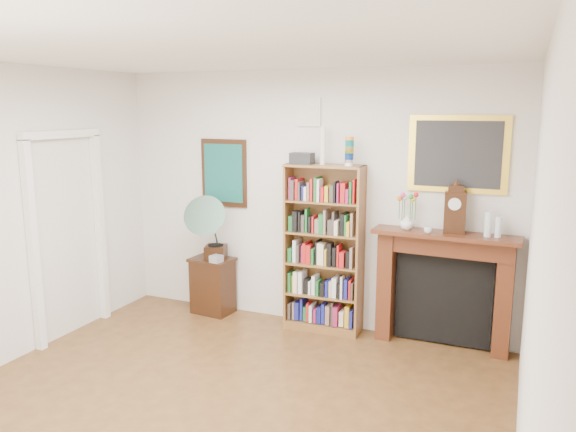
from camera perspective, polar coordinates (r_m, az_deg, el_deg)
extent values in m
cube|color=white|center=(3.87, -11.67, 16.75)|extent=(4.50, 5.00, 0.01)
cube|color=silver|center=(6.16, 2.15, 1.66)|extent=(4.50, 0.01, 2.80)
cube|color=silver|center=(3.33, 23.51, -7.34)|extent=(0.01, 5.00, 2.80)
cube|color=white|center=(6.02, -24.48, -2.95)|extent=(0.08, 0.08, 2.10)
cube|color=white|center=(6.67, -18.56, -1.25)|extent=(0.08, 0.08, 2.10)
cube|color=white|center=(6.20, -22.06, 7.72)|extent=(0.08, 1.02, 0.08)
cube|color=black|center=(6.56, -6.52, 4.36)|extent=(0.58, 0.03, 0.78)
cube|color=#125851|center=(6.54, -6.59, 4.35)|extent=(0.50, 0.01, 0.67)
cube|color=white|center=(6.07, 2.15, 10.52)|extent=(0.26, 0.03, 0.30)
cube|color=silver|center=(6.05, 2.09, 10.52)|extent=(0.22, 0.01, 0.26)
cube|color=gold|center=(5.71, 16.87, 6.02)|extent=(0.95, 0.03, 0.75)
cube|color=#262628|center=(5.70, 16.85, 6.01)|extent=(0.82, 0.01, 0.65)
cube|color=brown|center=(6.17, 0.08, -3.00)|extent=(0.04, 0.29, 1.81)
cube|color=brown|center=(5.91, 7.32, -3.72)|extent=(0.04, 0.29, 1.81)
cube|color=brown|center=(5.88, 3.73, 5.11)|extent=(0.84, 0.32, 0.02)
cube|color=brown|center=(6.30, 3.53, -11.02)|extent=(0.84, 0.32, 0.08)
cube|color=brown|center=(6.16, 4.05, -3.07)|extent=(0.83, 0.05, 1.81)
cube|color=brown|center=(6.18, 3.56, -7.98)|extent=(0.79, 0.30, 0.02)
cube|color=brown|center=(6.08, 3.60, -4.93)|extent=(0.79, 0.30, 0.02)
cube|color=brown|center=(5.99, 3.64, -1.77)|extent=(0.79, 0.30, 0.02)
cube|color=brown|center=(5.93, 3.68, 1.46)|extent=(0.79, 0.30, 0.02)
cube|color=black|center=(6.73, -7.65, -7.00)|extent=(0.52, 0.40, 0.66)
cube|color=#44210F|center=(5.98, 9.95, -6.92)|extent=(0.16, 0.21, 1.15)
cube|color=#44210F|center=(5.85, 21.10, -7.93)|extent=(0.16, 0.21, 1.15)
cube|color=#44210F|center=(5.76, 15.70, -2.90)|extent=(1.32, 0.26, 0.19)
cube|color=#44210F|center=(5.69, 15.70, -1.86)|extent=(1.42, 0.39, 0.04)
cube|color=black|center=(5.98, 15.50, -8.11)|extent=(0.95, 0.09, 0.92)
cube|color=black|center=(6.65, -7.35, -3.59)|extent=(0.29, 0.29, 0.14)
cylinder|color=black|center=(6.63, -7.36, -2.95)|extent=(0.22, 0.22, 0.01)
cone|color=#2E4336|center=(6.44, -8.08, -0.48)|extent=(0.62, 0.70, 0.61)
cube|color=#B4B5C1|center=(6.45, -7.30, -4.33)|extent=(0.14, 0.14, 0.08)
cube|color=black|center=(5.66, 16.59, 0.34)|extent=(0.21, 0.13, 0.41)
cylinder|color=white|center=(5.59, 16.57, 1.16)|extent=(0.12, 0.03, 0.12)
cube|color=black|center=(5.63, 16.72, 2.64)|extent=(0.16, 0.11, 0.07)
imported|color=white|center=(5.74, 11.98, -0.60)|extent=(0.16, 0.16, 0.15)
imported|color=silver|center=(5.62, 14.03, -1.39)|extent=(0.10, 0.10, 0.07)
cylinder|color=silver|center=(5.62, 19.66, -0.79)|extent=(0.07, 0.07, 0.24)
cylinder|color=silver|center=(5.62, 20.58, -1.04)|extent=(0.06, 0.06, 0.20)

